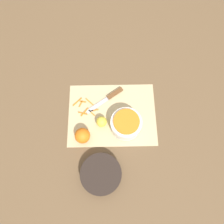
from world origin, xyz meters
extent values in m
plane|color=brown|center=(0.00, 0.00, 0.00)|extent=(4.00, 4.00, 0.00)
cube|color=#CCB284|center=(0.00, 0.00, 0.00)|extent=(0.46, 0.35, 0.01)
cylinder|color=silver|center=(-0.07, 0.07, 0.04)|extent=(0.16, 0.16, 0.07)
cylinder|color=orange|center=(-0.07, 0.07, 0.08)|extent=(0.13, 0.13, 0.02)
cylinder|color=black|center=(0.06, 0.31, 0.03)|extent=(0.19, 0.19, 0.05)
cube|color=brown|center=(-0.02, -0.12, 0.01)|extent=(0.09, 0.07, 0.02)
cube|color=#B2B2B7|center=(0.08, -0.05, 0.01)|extent=(0.12, 0.10, 0.00)
sphere|color=orange|center=(0.15, 0.12, 0.04)|extent=(0.08, 0.08, 0.08)
sphere|color=gold|center=(0.05, 0.05, 0.03)|extent=(0.06, 0.06, 0.06)
cube|color=orange|center=(0.17, -0.06, 0.01)|extent=(0.02, 0.04, 0.00)
cube|color=orange|center=(0.11, -0.01, 0.01)|extent=(0.04, 0.04, 0.00)
cube|color=orange|center=(0.12, -0.07, 0.01)|extent=(0.04, 0.04, 0.00)
cube|color=orange|center=(0.14, -0.01, 0.01)|extent=(0.04, 0.05, 0.00)
cube|color=orange|center=(0.15, -0.01, 0.01)|extent=(0.05, 0.02, 0.00)
cube|color=orange|center=(0.19, -0.07, 0.01)|extent=(0.05, 0.05, 0.00)
cube|color=orange|center=(0.09, -0.02, 0.01)|extent=(0.04, 0.01, 0.00)
cube|color=orange|center=(0.15, -0.07, 0.01)|extent=(0.04, 0.01, 0.00)
camera|label=1|loc=(0.01, 0.39, 1.09)|focal=35.00mm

